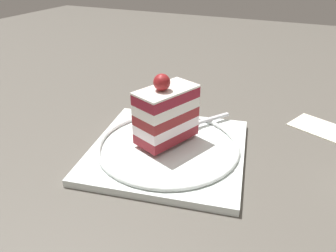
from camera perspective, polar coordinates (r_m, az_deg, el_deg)
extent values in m
plane|color=#514D46|center=(0.51, 0.58, -5.44)|extent=(2.40, 2.40, 0.00)
cube|color=white|center=(0.51, 0.00, -4.19)|extent=(0.27, 0.27, 0.01)
torus|color=white|center=(0.51, 0.00, -3.32)|extent=(0.26, 0.26, 0.01)
cube|color=maroon|center=(0.52, -0.27, -1.36)|extent=(0.11, 0.08, 0.02)
cube|color=white|center=(0.51, -0.27, 0.24)|extent=(0.11, 0.08, 0.02)
cube|color=maroon|center=(0.50, -0.27, 1.88)|extent=(0.11, 0.08, 0.02)
cube|color=white|center=(0.49, -0.28, 3.58)|extent=(0.11, 0.08, 0.02)
cube|color=maroon|center=(0.49, -0.28, 5.32)|extent=(0.11, 0.08, 0.02)
cube|color=white|center=(0.48, -0.29, 6.37)|extent=(0.11, 0.08, 0.00)
sphere|color=maroon|center=(0.47, -1.09, 7.66)|extent=(0.03, 0.03, 0.03)
cube|color=silver|center=(0.58, 7.89, 1.34)|extent=(0.06, 0.04, 0.00)
cube|color=silver|center=(0.56, 4.65, 0.41)|extent=(0.02, 0.02, 0.00)
cube|color=silver|center=(0.55, 2.45, 0.07)|extent=(0.02, 0.02, 0.00)
cube|color=silver|center=(0.55, 2.64, -0.07)|extent=(0.02, 0.02, 0.00)
cube|color=silver|center=(0.55, 2.83, -0.21)|extent=(0.02, 0.02, 0.00)
cube|color=silver|center=(0.54, 3.02, -0.36)|extent=(0.02, 0.02, 0.00)
cube|color=white|center=(0.64, 26.06, -0.59)|extent=(0.11, 0.14, 0.00)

